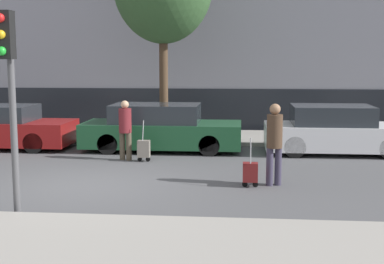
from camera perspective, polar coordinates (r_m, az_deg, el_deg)
name	(u,v)px	position (r m, az deg, el deg)	size (l,w,h in m)	color
ground_plane	(88,185)	(11.90, -11.09, -5.59)	(80.00, 80.00, 0.00)	#4C4C4F
sidewalk_near	(15,240)	(8.49, -18.33, -10.93)	(28.00, 2.50, 0.12)	gray
sidewalk_far	(145,136)	(18.59, -5.04, -0.46)	(28.00, 3.00, 0.12)	gray
parked_car_1	(161,129)	(15.98, -3.37, 0.34)	(4.70, 1.82, 1.39)	#194728
parked_car_2	(335,131)	(16.00, 15.06, 0.10)	(4.13, 1.85, 1.39)	silver
pedestrian_left	(125,127)	(14.50, -7.14, 0.57)	(0.34, 0.34, 1.62)	#4C4233
trolley_left	(144,149)	(14.32, -5.17, -1.80)	(0.34, 0.29, 1.11)	slate
pedestrian_right	(274,139)	(11.61, 8.79, -0.75)	(0.34, 0.34, 1.78)	#383347
trolley_right	(250,172)	(11.52, 6.23, -4.30)	(0.34, 0.29, 1.07)	maroon
traffic_light	(8,71)	(9.58, -19.02, 6.14)	(0.28, 0.47, 3.52)	#515154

